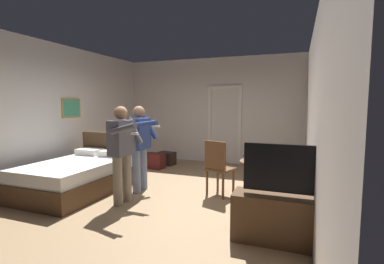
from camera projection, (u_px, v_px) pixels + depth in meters
The scene contains 15 objects.
ground_plane at pixel (158, 196), 4.98m from camera, with size 7.03×7.03×0.00m, color #997A56.
wall_back at pixel (211, 111), 7.87m from camera, with size 5.20×0.12×2.89m, color silver.
wall_left at pixel (47, 113), 5.73m from camera, with size 0.15×6.63×2.89m.
wall_right at pixel (317, 117), 3.94m from camera, with size 0.12×6.63×2.89m, color silver.
doorway_frame at pixel (225, 119), 7.67m from camera, with size 0.93×0.08×2.13m.
bed at pixel (80, 175), 5.24m from camera, with size 1.34×2.02×1.02m.
tv_flatscreen at pixel (285, 215), 3.26m from camera, with size 1.21×0.40×1.17m.
side_table at pixel (259, 175), 4.60m from camera, with size 0.63×0.63×0.70m.
laptop at pixel (256, 158), 4.54m from camera, with size 0.38×0.39×0.15m.
bottle_on_table at pixel (268, 155), 4.44m from camera, with size 0.06×0.06×0.29m.
wooden_chair at pixel (218, 166), 4.94m from camera, with size 0.53×0.53×0.99m.
person_blue_shirt at pixel (122, 148), 4.53m from camera, with size 0.66×0.61×1.60m.
person_striped_shirt at pixel (140, 142), 5.19m from camera, with size 0.70×0.62×1.59m.
suitcase_dark at pixel (167, 158), 7.55m from camera, with size 0.45×0.31×0.34m, color black.
suitcase_small at pixel (155, 161), 7.11m from camera, with size 0.50×0.28×0.39m, color #4C1919.
Camera 1 is at (2.28, -4.32, 1.63)m, focal length 26.20 mm.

